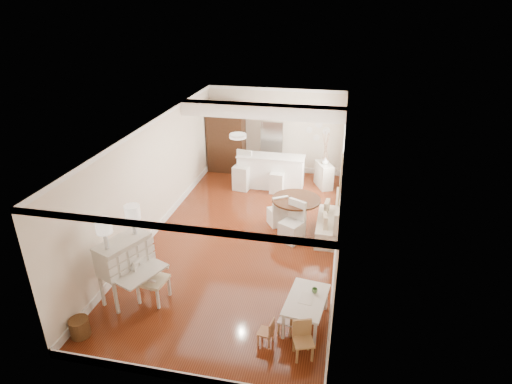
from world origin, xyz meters
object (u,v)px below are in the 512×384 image
at_px(kids_chair_a, 266,332).
at_px(sideboard, 324,175).
at_px(kids_table, 306,311).
at_px(fridge, 283,149).
at_px(secretary_bureau, 126,269).
at_px(slip_chair_near, 292,222).
at_px(gustavian_armchair, 153,279).
at_px(wicker_basket, 80,327).
at_px(kids_chair_b, 286,320).
at_px(bar_stool_left, 242,171).
at_px(dining_table, 296,214).
at_px(pantry_cabinet, 226,138).
at_px(breakfast_counter, 271,172).
at_px(kids_chair_c, 303,341).
at_px(slip_chair_far, 277,209).
at_px(bar_stool_right, 277,177).

relative_size(kids_chair_a, sideboard, 0.65).
height_order(kids_table, fridge, fridge).
height_order(secretary_bureau, slip_chair_near, secretary_bureau).
height_order(gustavian_armchair, fridge, fridge).
relative_size(wicker_basket, kids_chair_b, 0.62).
relative_size(kids_chair_a, bar_stool_left, 0.44).
xyz_separation_m(gustavian_armchair, wicker_basket, (-0.87, -1.19, -0.30)).
xyz_separation_m(dining_table, pantry_cabinet, (-2.78, 3.52, 0.73)).
xyz_separation_m(kids_chair_b, dining_table, (-0.31, 3.76, 0.14)).
bearing_deg(dining_table, kids_chair_b, -85.32).
distance_m(breakfast_counter, bar_stool_left, 0.90).
bearing_deg(kids_chair_a, breakfast_counter, -160.74).
bearing_deg(kids_chair_b, wicker_basket, -68.28).
xyz_separation_m(breakfast_counter, sideboard, (1.61, 0.37, -0.13)).
relative_size(kids_chair_c, slip_chair_far, 0.77).
distance_m(gustavian_armchair, kids_table, 2.98).
relative_size(kids_chair_c, bar_stool_right, 0.66).
height_order(wicker_basket, breakfast_counter, breakfast_counter).
bearing_deg(kids_chair_b, dining_table, -166.74).
height_order(slip_chair_near, fridge, fridge).
distance_m(slip_chair_far, sideboard, 2.88).
height_order(slip_chair_far, fridge, fridge).
bearing_deg(dining_table, kids_chair_c, -81.21).
distance_m(gustavian_armchair, pantry_cabinet, 6.96).
bearing_deg(slip_chair_far, slip_chair_near, 90.27).
bearing_deg(gustavian_armchair, sideboard, -17.47).
distance_m(kids_chair_a, pantry_cabinet, 8.16).
relative_size(dining_table, breakfast_counter, 0.60).
xyz_separation_m(kids_table, breakfast_counter, (-1.69, 5.90, 0.24)).
xyz_separation_m(secretary_bureau, sideboard, (3.41, 6.22, -0.27)).
xyz_separation_m(gustavian_armchair, fridge, (1.48, 6.88, 0.42)).
bearing_deg(breakfast_counter, sideboard, 12.85).
relative_size(kids_chair_c, pantry_cabinet, 0.29).
relative_size(dining_table, pantry_cabinet, 0.54).
distance_m(wicker_basket, kids_chair_a, 3.27).
bearing_deg(kids_chair_b, bar_stool_left, -150.72).
relative_size(gustavian_armchair, kids_table, 0.86).
distance_m(kids_table, kids_chair_c, 0.80).
bearing_deg(pantry_cabinet, wicker_basket, -93.18).
bearing_deg(sideboard, fridge, 130.38).
bearing_deg(bar_stool_left, kids_table, -56.74).
bearing_deg(breakfast_counter, kids_chair_c, -75.47).
height_order(kids_chair_a, slip_chair_far, slip_chair_far).
distance_m(gustavian_armchair, dining_table, 4.13).
bearing_deg(kids_chair_c, fridge, 81.90).
height_order(breakfast_counter, fridge, fridge).
distance_m(kids_chair_a, slip_chair_far, 4.24).
xyz_separation_m(kids_chair_a, slip_chair_near, (-0.02, 3.48, 0.25)).
height_order(kids_table, slip_chair_far, slip_chair_far).
distance_m(gustavian_armchair, slip_chair_far, 3.97).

